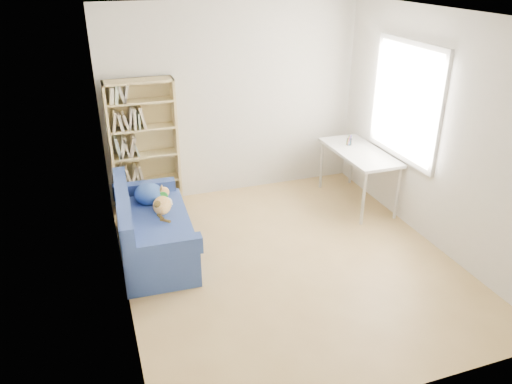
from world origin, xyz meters
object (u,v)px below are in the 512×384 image
desk (359,156)px  sofa (151,229)px  pen_cup (349,141)px  bookshelf (145,151)px

desk → sofa: bearing=-172.1°
desk → pen_cup: pen_cup is taller
desk → pen_cup: bearing=95.8°
desk → pen_cup: size_ratio=8.81×
sofa → desk: (2.82, 0.39, 0.38)m
sofa → desk: sofa is taller
sofa → desk: 2.88m
desk → bookshelf: bearing=163.5°
bookshelf → desk: 2.81m
sofa → pen_cup: size_ratio=11.15×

